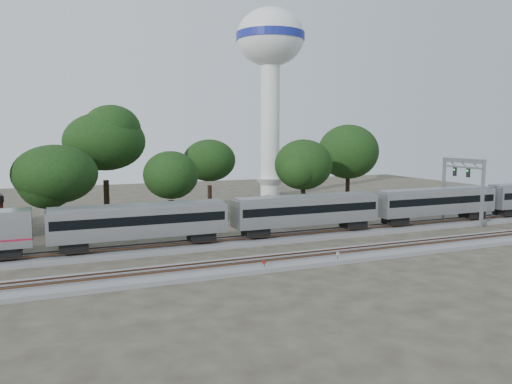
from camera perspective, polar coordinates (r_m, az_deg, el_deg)
ground at (r=49.62m, az=-3.10°, el=-7.55°), size 160.00×160.00×0.00m
track_far at (r=55.11m, az=-5.22°, el=-5.92°), size 160.00×5.00×0.73m
track_near at (r=45.94m, az=-1.40°, el=-8.43°), size 160.00×5.00×0.73m
train at (r=70.60m, az=19.91°, el=-0.99°), size 132.68×3.24×4.77m
switch_stand_red at (r=44.64m, az=0.94°, el=-8.32°), size 0.31×0.08×0.97m
switch_stand_white at (r=48.00m, az=9.33°, el=-7.24°), size 0.35×0.10×1.10m
switch_lever at (r=47.55m, az=6.77°, el=-8.03°), size 0.56×0.43×0.30m
water_tower at (r=98.15m, az=1.65°, el=15.08°), size 12.99×12.99×35.95m
signal_gantry at (r=73.35m, az=22.55°, el=1.68°), size 0.62×7.32×8.90m
tree_2 at (r=62.80m, az=-21.95°, el=1.88°), size 7.63×7.63×10.75m
tree_3 at (r=69.61m, az=-16.91°, el=5.53°), size 11.37×11.37×16.03m
tree_4 at (r=64.20m, az=-9.71°, el=1.90°), size 7.12×7.12×10.04m
tree_5 at (r=75.67m, az=-5.36°, el=3.60°), size 8.37×8.37×11.80m
tree_6 at (r=75.03m, az=5.45°, el=3.12°), size 7.77×7.77×10.95m
tree_7 at (r=87.23m, az=10.51°, el=4.54°), size 9.34×9.34×13.17m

